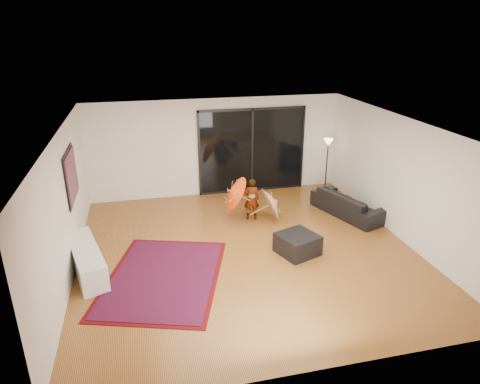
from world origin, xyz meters
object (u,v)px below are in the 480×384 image
object	(u,v)px
media_console	(86,259)
ottoman	(297,244)
child	(251,199)
sofa	(348,204)

from	to	relation	value
media_console	ottoman	xyz separation A→B (m)	(4.26, -0.27, -0.05)
child	sofa	bearing A→B (deg)	-178.01
media_console	sofa	xyz separation A→B (m)	(6.20, 1.31, 0.03)
media_console	sofa	bearing A→B (deg)	-3.29
media_console	ottoman	bearing A→B (deg)	-18.81
sofa	child	distance (m)	2.49
sofa	child	size ratio (longest dim) A/B	1.89
sofa	child	xyz separation A→B (m)	(-2.46, 0.30, 0.24)
sofa	child	bearing A→B (deg)	64.22
ottoman	sofa	bearing A→B (deg)	39.09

